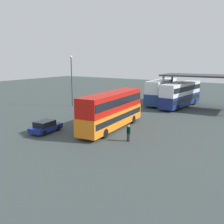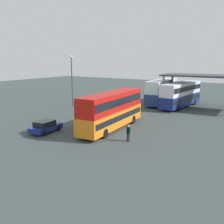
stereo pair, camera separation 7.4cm
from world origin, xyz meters
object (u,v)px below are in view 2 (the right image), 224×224
(double_decker_near_canopy, at_px, (162,91))
(double_decker_main, at_px, (112,109))
(double_decker_mid_row, at_px, (181,94))
(pedestrian_waiting, at_px, (128,133))
(parked_hatchback, at_px, (46,127))
(lamppost_tall, at_px, (72,75))

(double_decker_near_canopy, bearing_deg, double_decker_main, -178.33)
(double_decker_main, relative_size, double_decker_mid_row, 1.01)
(pedestrian_waiting, bearing_deg, parked_hatchback, -89.24)
(double_decker_main, distance_m, double_decker_mid_row, 18.13)
(lamppost_tall, bearing_deg, double_decker_main, -31.79)
(double_decker_mid_row, bearing_deg, double_decker_main, 178.24)
(parked_hatchback, height_order, lamppost_tall, lamppost_tall)
(double_decker_main, distance_m, pedestrian_waiting, 5.21)
(double_decker_main, xyz_separation_m, double_decker_mid_row, (2.04, 18.01, -0.07))
(parked_hatchback, relative_size, pedestrian_waiting, 2.39)
(double_decker_main, relative_size, pedestrian_waiting, 7.06)
(parked_hatchback, height_order, double_decker_near_canopy, double_decker_near_canopy)
(lamppost_tall, height_order, pedestrian_waiting, lamppost_tall)
(double_decker_near_canopy, bearing_deg, double_decker_mid_row, -110.25)
(parked_hatchback, distance_m, double_decker_near_canopy, 24.84)
(double_decker_mid_row, bearing_deg, double_decker_near_canopy, 78.37)
(pedestrian_waiting, bearing_deg, double_decker_near_canopy, -178.70)
(double_decker_mid_row, distance_m, lamppost_tall, 18.72)
(double_decker_near_canopy, distance_m, pedestrian_waiting, 23.01)
(double_decker_main, distance_m, double_decker_near_canopy, 19.25)
(pedestrian_waiting, bearing_deg, double_decker_main, -141.04)
(parked_hatchback, bearing_deg, pedestrian_waiting, -81.60)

